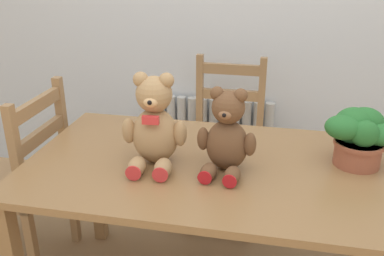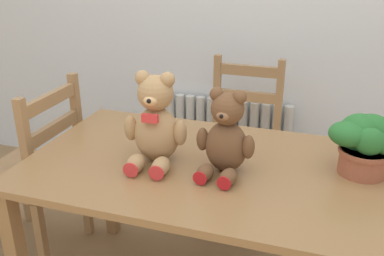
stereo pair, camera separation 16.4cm
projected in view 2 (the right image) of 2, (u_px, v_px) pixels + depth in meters
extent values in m
cylinder|color=beige|center=(171.00, 136.00, 3.02)|extent=(0.06, 0.06, 0.63)
cylinder|color=beige|center=(180.00, 137.00, 3.00)|extent=(0.06, 0.06, 0.63)
cylinder|color=beige|center=(190.00, 139.00, 2.98)|extent=(0.06, 0.06, 0.63)
cylinder|color=beige|center=(200.00, 140.00, 2.96)|extent=(0.06, 0.06, 0.63)
cylinder|color=beige|center=(210.00, 141.00, 2.93)|extent=(0.06, 0.06, 0.63)
cylinder|color=beige|center=(221.00, 143.00, 2.91)|extent=(0.06, 0.06, 0.63)
cylinder|color=beige|center=(231.00, 144.00, 2.89)|extent=(0.06, 0.06, 0.63)
cylinder|color=beige|center=(242.00, 146.00, 2.87)|extent=(0.06, 0.06, 0.63)
cylinder|color=beige|center=(252.00, 147.00, 2.85)|extent=(0.06, 0.06, 0.63)
cylinder|color=beige|center=(263.00, 148.00, 2.83)|extent=(0.06, 0.06, 0.63)
cylinder|color=beige|center=(274.00, 150.00, 2.81)|extent=(0.06, 0.06, 0.63)
cylinder|color=beige|center=(286.00, 151.00, 2.79)|extent=(0.06, 0.06, 0.63)
cube|color=beige|center=(225.00, 181.00, 3.02)|extent=(0.87, 0.10, 0.04)
cube|color=olive|center=(212.00, 168.00, 1.71)|extent=(1.49, 0.86, 0.03)
cube|color=olive|center=(110.00, 178.00, 2.38)|extent=(0.06, 0.06, 0.71)
cube|color=olive|center=(377.00, 223.00, 1.99)|extent=(0.06, 0.06, 0.71)
cube|color=#997047|center=(238.00, 157.00, 2.48)|extent=(0.41, 0.46, 0.03)
cube|color=#997047|center=(261.00, 214.00, 2.32)|extent=(0.04, 0.04, 0.41)
cube|color=#997047|center=(196.00, 203.00, 2.43)|extent=(0.04, 0.04, 0.41)
cube|color=#997047|center=(276.00, 138.00, 2.58)|extent=(0.04, 0.04, 0.96)
cube|color=#997047|center=(216.00, 130.00, 2.69)|extent=(0.04, 0.04, 0.96)
cube|color=#997047|center=(249.00, 71.00, 2.48)|extent=(0.33, 0.03, 0.06)
cube|color=#997047|center=(247.00, 96.00, 2.54)|extent=(0.33, 0.03, 0.06)
cube|color=#997047|center=(26.00, 174.00, 2.21)|extent=(0.45, 0.44, 0.03)
cube|color=#997047|center=(25.00, 188.00, 2.54)|extent=(0.04, 0.04, 0.45)
cube|color=#997047|center=(35.00, 197.00, 1.97)|extent=(0.04, 0.04, 0.96)
cube|color=#997047|center=(82.00, 159.00, 2.32)|extent=(0.04, 0.04, 0.96)
cube|color=#997047|center=(50.00, 100.00, 1.99)|extent=(0.03, 0.36, 0.06)
cube|color=#997047|center=(53.00, 129.00, 2.04)|extent=(0.03, 0.36, 0.06)
ellipsoid|color=tan|center=(157.00, 134.00, 1.70)|extent=(0.19, 0.17, 0.22)
sphere|color=tan|center=(155.00, 93.00, 1.63)|extent=(0.14, 0.14, 0.14)
sphere|color=tan|center=(167.00, 80.00, 1.60)|extent=(0.06, 0.06, 0.06)
sphere|color=tan|center=(143.00, 78.00, 1.62)|extent=(0.06, 0.06, 0.06)
ellipsoid|color=#E5B279|center=(151.00, 100.00, 1.59)|extent=(0.06, 0.06, 0.04)
sphere|color=black|center=(149.00, 101.00, 1.57)|extent=(0.02, 0.02, 0.02)
ellipsoid|color=tan|center=(180.00, 133.00, 1.65)|extent=(0.06, 0.06, 0.11)
ellipsoid|color=tan|center=(131.00, 128.00, 1.70)|extent=(0.06, 0.06, 0.11)
ellipsoid|color=tan|center=(161.00, 166.00, 1.62)|extent=(0.08, 0.12, 0.07)
cylinder|color=red|center=(156.00, 173.00, 1.57)|extent=(0.06, 0.01, 0.06)
ellipsoid|color=tan|center=(136.00, 164.00, 1.64)|extent=(0.08, 0.12, 0.07)
cylinder|color=red|center=(130.00, 170.00, 1.59)|extent=(0.06, 0.01, 0.06)
cube|color=red|center=(150.00, 118.00, 1.60)|extent=(0.06, 0.02, 0.03)
ellipsoid|color=brown|center=(226.00, 146.00, 1.62)|extent=(0.17, 0.15, 0.20)
sphere|color=brown|center=(228.00, 109.00, 1.56)|extent=(0.12, 0.12, 0.12)
sphere|color=brown|center=(240.00, 97.00, 1.53)|extent=(0.05, 0.05, 0.05)
sphere|color=brown|center=(217.00, 94.00, 1.56)|extent=(0.05, 0.05, 0.05)
ellipsoid|color=#8C5F3F|center=(223.00, 115.00, 1.53)|extent=(0.06, 0.05, 0.04)
sphere|color=black|center=(221.00, 117.00, 1.51)|extent=(0.02, 0.02, 0.02)
ellipsoid|color=brown|center=(248.00, 147.00, 1.57)|extent=(0.05, 0.05, 0.09)
ellipsoid|color=brown|center=(203.00, 139.00, 1.63)|extent=(0.05, 0.05, 0.09)
ellipsoid|color=brown|center=(228.00, 177.00, 1.55)|extent=(0.07, 0.10, 0.06)
cylinder|color=red|center=(224.00, 183.00, 1.51)|extent=(0.05, 0.01, 0.05)
ellipsoid|color=brown|center=(205.00, 173.00, 1.58)|extent=(0.07, 0.10, 0.06)
cylinder|color=red|center=(200.00, 179.00, 1.54)|extent=(0.05, 0.01, 0.05)
cylinder|color=#9E5138|center=(363.00, 161.00, 1.62)|extent=(0.18, 0.18, 0.10)
cylinder|color=#9E5138|center=(365.00, 151.00, 1.60)|extent=(0.19, 0.19, 0.02)
ellipsoid|color=#286B2D|center=(371.00, 131.00, 1.60)|extent=(0.16, 0.12, 0.13)
ellipsoid|color=#286B2D|center=(360.00, 133.00, 1.60)|extent=(0.16, 0.14, 0.15)
ellipsoid|color=#286B2D|center=(348.00, 134.00, 1.57)|extent=(0.14, 0.12, 0.09)
ellipsoid|color=#286B2D|center=(370.00, 142.00, 1.54)|extent=(0.11, 0.08, 0.11)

